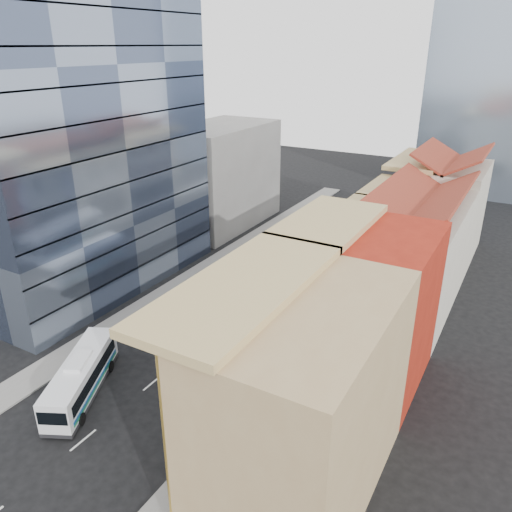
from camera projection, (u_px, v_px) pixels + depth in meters
The scene contains 13 objects.
ground at pixel (71, 450), 32.20m from camera, with size 200.00×200.00×0.00m, color black.
sidewalk_right at pixel (324, 328), 45.91m from camera, with size 3.00×90.00×0.15m, color slate.
sidewalk_left at pixel (177, 287), 53.62m from camera, with size 3.00×90.00×0.15m, color slate.
shophouse_tan at pixel (305, 401), 27.49m from camera, with size 8.00×14.00×12.00m, color tan.
shophouse_red at pixel (372, 309), 37.09m from camera, with size 8.00×10.00×12.00m, color #9C2111.
shophouse_cream_near at pixel (403, 274), 45.08m from camera, with size 8.00×9.00×10.00m, color beige.
shophouse_cream_mid at pixel (425, 242), 52.28m from camera, with size 8.00×9.00×10.00m, color beige.
shophouse_cream_far at pixel (445, 211), 60.48m from camera, with size 8.00×12.00×11.00m, color beige.
office_tower at pixel (80, 144), 49.22m from camera, with size 12.00×26.00×30.00m, color #404C65.
office_block_far at pixel (220, 176), 70.30m from camera, with size 10.00×18.00×14.00m, color gray.
bus_left_near at pixel (81, 376), 36.76m from camera, with size 2.29×9.76×3.13m, color white, non-canonical shape.
bus_left_far at pixel (213, 294), 48.48m from camera, with size 2.52×10.74×3.44m, color silver, non-canonical shape.
bus_right at pixel (303, 294), 47.80m from camera, with size 2.97×12.68×4.07m, color white, non-canonical shape.
Camera 1 is at (22.57, -15.57, 24.18)m, focal length 35.00 mm.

